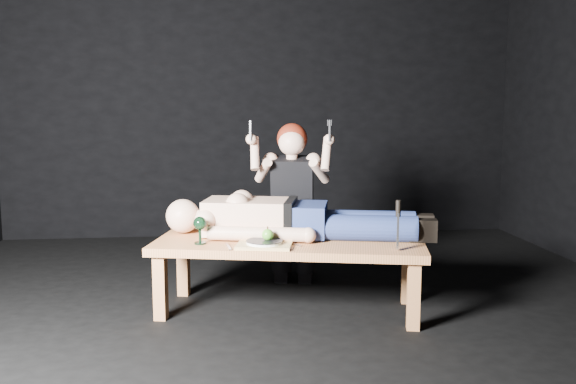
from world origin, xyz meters
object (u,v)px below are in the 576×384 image
object	(u,v)px
table	(289,276)
serving_tray	(264,245)
carving_knife	(398,226)
kneeling_woman	(293,202)
goblet	(200,230)
lying_man	(300,214)

from	to	relation	value
table	serving_tray	world-z (taller)	serving_tray
carving_knife	table	bearing A→B (deg)	163.68
table	carving_knife	bearing A→B (deg)	-16.32
table	kneeling_woman	size ratio (longest dim) A/B	1.39
goblet	carving_knife	size ratio (longest dim) A/B	0.57
table	lying_man	world-z (taller)	lying_man
goblet	carving_knife	world-z (taller)	carving_knife
table	serving_tray	bearing A→B (deg)	-125.17
lying_man	serving_tray	bearing A→B (deg)	-118.77
lying_man	goblet	distance (m)	0.66
kneeling_woman	goblet	distance (m)	0.91
kneeling_woman	goblet	size ratio (longest dim) A/B	7.10
table	carving_knife	size ratio (longest dim) A/B	5.64
lying_man	kneeling_woman	xyz separation A→B (m)	(0.01, 0.48, 0.01)
serving_tray	carving_knife	size ratio (longest dim) A/B	1.09
table	kneeling_woman	bearing A→B (deg)	93.75
serving_tray	lying_man	bearing A→B (deg)	48.32
serving_tray	goblet	world-z (taller)	goblet
goblet	lying_man	bearing A→B (deg)	14.30
carving_knife	kneeling_woman	bearing A→B (deg)	130.55
serving_tray	kneeling_woman	bearing A→B (deg)	70.96
kneeling_woman	goblet	xyz separation A→B (m)	(-0.64, -0.64, -0.06)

